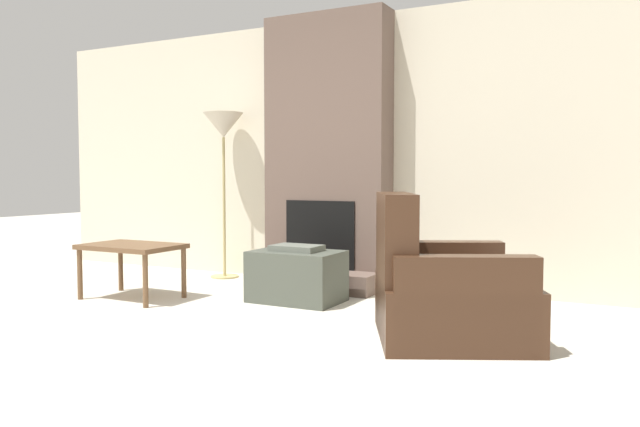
{
  "coord_description": "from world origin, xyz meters",
  "views": [
    {
      "loc": [
        2.72,
        -2.61,
        1.06
      ],
      "look_at": [
        0.0,
        2.62,
        0.7
      ],
      "focal_mm": 35.0,
      "sensor_mm": 36.0,
      "label": 1
    }
  ],
  "objects_px": {
    "armchair": "(439,295)",
    "floor_lamp_left": "(223,133)",
    "side_table": "(132,251)",
    "ottoman": "(297,275)"
  },
  "relations": [
    {
      "from": "ottoman",
      "to": "armchair",
      "type": "distance_m",
      "value": 1.54
    },
    {
      "from": "armchair",
      "to": "side_table",
      "type": "xyz_separation_m",
      "value": [
        -2.74,
        0.07,
        0.13
      ]
    },
    {
      "from": "armchair",
      "to": "side_table",
      "type": "height_order",
      "value": "armchair"
    },
    {
      "from": "ottoman",
      "to": "floor_lamp_left",
      "type": "bearing_deg",
      "value": 149.78
    },
    {
      "from": "armchair",
      "to": "floor_lamp_left",
      "type": "xyz_separation_m",
      "value": [
        -2.71,
        1.37,
        1.23
      ]
    },
    {
      "from": "floor_lamp_left",
      "to": "armchair",
      "type": "bearing_deg",
      "value": -26.81
    },
    {
      "from": "armchair",
      "to": "floor_lamp_left",
      "type": "bearing_deg",
      "value": 37.24
    },
    {
      "from": "side_table",
      "to": "floor_lamp_left",
      "type": "relative_size",
      "value": 0.48
    },
    {
      "from": "armchair",
      "to": "floor_lamp_left",
      "type": "height_order",
      "value": "floor_lamp_left"
    },
    {
      "from": "side_table",
      "to": "ottoman",
      "type": "bearing_deg",
      "value": 22.18
    }
  ]
}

